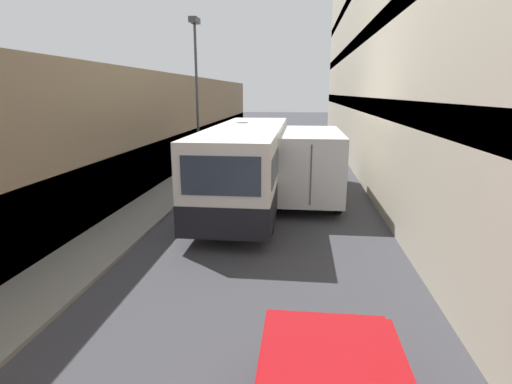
{
  "coord_description": "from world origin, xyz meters",
  "views": [
    {
      "loc": [
        1.16,
        -0.11,
        4.25
      ],
      "look_at": [
        -0.02,
        10.43,
        1.6
      ],
      "focal_mm": 28.0,
      "sensor_mm": 36.0,
      "label": 1
    }
  ],
  "objects": [
    {
      "name": "building_left_shopfront",
      "position": [
        -6.46,
        15.0,
        2.36
      ],
      "size": [
        2.4,
        60.0,
        5.2
      ],
      "color": "#847056",
      "rests_on": "ground_plane"
    },
    {
      "name": "ground_plane",
      "position": [
        0.0,
        15.0,
        0.0
      ],
      "size": [
        150.0,
        150.0,
        0.0
      ],
      "primitive_type": "plane",
      "color": "#38383D"
    },
    {
      "name": "bus",
      "position": [
        -0.86,
        14.89,
        1.6
      ],
      "size": [
        2.59,
        10.38,
        3.02
      ],
      "color": "silver",
      "rests_on": "ground_plane"
    },
    {
      "name": "street_lamp",
      "position": [
        -3.72,
        18.63,
        5.17
      ],
      "size": [
        0.36,
        0.8,
        7.4
      ],
      "color": "#38383D",
      "rests_on": "sidewalk_left"
    },
    {
      "name": "box_truck",
      "position": [
        1.52,
        16.42,
        1.55
      ],
      "size": [
        2.37,
        7.33,
        2.79
      ],
      "color": "silver",
      "rests_on": "ground_plane"
    },
    {
      "name": "sidewalk_left",
      "position": [
        -4.41,
        15.0,
        0.05
      ],
      "size": [
        1.89,
        60.0,
        0.1
      ],
      "color": "gray",
      "rests_on": "ground_plane"
    }
  ]
}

